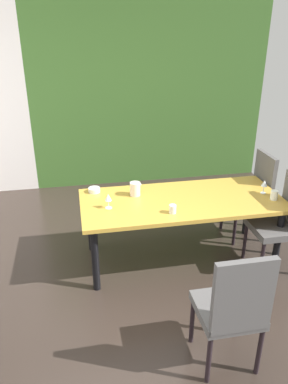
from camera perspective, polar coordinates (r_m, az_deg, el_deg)
ground_plane at (r=3.63m, az=-2.71°, el=-16.36°), size 5.22×5.85×0.02m
garden_window_panel at (r=5.80m, az=1.00°, el=14.88°), size 3.56×0.10×2.79m
dining_table at (r=3.87m, az=5.78°, el=-2.06°), size 2.06×0.91×0.71m
chair_right_far at (r=4.52m, az=16.31°, el=-0.05°), size 0.44×0.44×1.02m
chair_head_near at (r=2.78m, az=13.44°, el=-16.67°), size 0.44×0.44×1.02m
chair_right_near at (r=4.02m, az=20.33°, el=-3.86°), size 0.44×0.44×1.01m
wine_glass_rear at (r=4.11m, az=17.86°, el=1.20°), size 0.06×0.06×0.14m
wine_glass_west at (r=3.61m, az=-5.47°, el=-0.91°), size 0.07×0.07×0.15m
serving_bowl_near_window at (r=4.01m, az=-7.59°, el=0.32°), size 0.13×0.13×0.05m
cup_south at (r=4.02m, az=19.21°, el=-0.45°), size 0.07×0.07×0.10m
cup_east at (r=3.54m, az=4.40°, el=-2.60°), size 0.07×0.07×0.08m
pitcher_center at (r=3.88m, az=-1.35°, el=0.49°), size 0.12×0.11×0.14m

